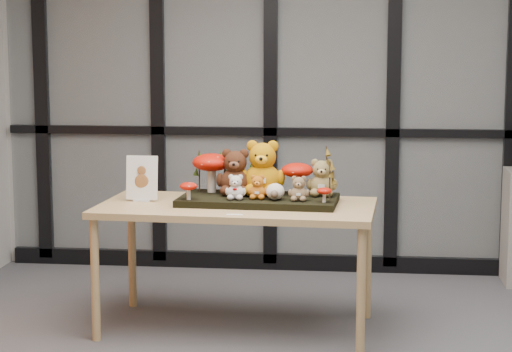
# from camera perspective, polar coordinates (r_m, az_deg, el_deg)

# --- Properties ---
(room_shell) EXTENTS (5.00, 5.00, 5.00)m
(room_shell) POSITION_cam_1_polar(r_m,az_deg,el_deg) (4.37, 3.76, 7.80)
(room_shell) COLOR #B2AFA8
(room_shell) RESTS_ON floor
(glass_partition) EXTENTS (4.90, 0.06, 2.78)m
(glass_partition) POSITION_cam_1_polar(r_m,az_deg,el_deg) (6.84, 4.68, 5.77)
(glass_partition) COLOR #2D383F
(glass_partition) RESTS_ON floor
(display_table) EXTENTS (1.66, 0.90, 0.76)m
(display_table) POSITION_cam_1_polar(r_m,az_deg,el_deg) (5.49, -1.20, -2.44)
(display_table) COLOR tan
(display_table) RESTS_ON floor
(diorama_tray) EXTENTS (0.96, 0.52, 0.04)m
(diorama_tray) POSITION_cam_1_polar(r_m,az_deg,el_deg) (5.51, 0.16, -1.49)
(diorama_tray) COLOR black
(diorama_tray) RESTS_ON display_table
(bear_pooh_yellow) EXTENTS (0.29, 0.27, 0.36)m
(bear_pooh_yellow) POSITION_cam_1_polar(r_m,az_deg,el_deg) (5.56, 0.41, 0.69)
(bear_pooh_yellow) COLOR #C58007
(bear_pooh_yellow) RESTS_ON diorama_tray
(bear_brown_medium) EXTENTS (0.24, 0.22, 0.30)m
(bear_brown_medium) POSITION_cam_1_polar(r_m,az_deg,el_deg) (5.57, -1.28, 0.41)
(bear_brown_medium) COLOR #3F1F10
(bear_brown_medium) RESTS_ON diorama_tray
(bear_tan_back) EXTENTS (0.20, 0.18, 0.24)m
(bear_tan_back) POSITION_cam_1_polar(r_m,az_deg,el_deg) (5.54, 4.07, 0.03)
(bear_tan_back) COLOR olive
(bear_tan_back) RESTS_ON diorama_tray
(bear_small_yellow) EXTENTS (0.13, 0.12, 0.16)m
(bear_small_yellow) POSITION_cam_1_polar(r_m,az_deg,el_deg) (5.42, 0.10, -0.60)
(bear_small_yellow) COLOR #BC6114
(bear_small_yellow) RESTS_ON diorama_tray
(bear_white_bow) EXTENTS (0.13, 0.12, 0.16)m
(bear_white_bow) POSITION_cam_1_polar(r_m,az_deg,el_deg) (5.40, -1.26, -0.60)
(bear_white_bow) COLOR silver
(bear_white_bow) RESTS_ON diorama_tray
(bear_beige_small) EXTENTS (0.13, 0.12, 0.16)m
(bear_beige_small) POSITION_cam_1_polar(r_m,az_deg,el_deg) (5.36, 2.65, -0.69)
(bear_beige_small) COLOR olive
(bear_beige_small) RESTS_ON diorama_tray
(plush_cream_hedgehog) EXTENTS (0.09, 0.08, 0.11)m
(plush_cream_hedgehog) POSITION_cam_1_polar(r_m,az_deg,el_deg) (5.39, 1.19, -0.91)
(plush_cream_hedgehog) COLOR white
(plush_cream_hedgehog) RESTS_ON diorama_tray
(mushroom_back_left) EXTENTS (0.24, 0.24, 0.26)m
(mushroom_back_left) POSITION_cam_1_polar(r_m,az_deg,el_deg) (5.66, -2.75, 0.32)
(mushroom_back_left) COLOR #AC1105
(mushroom_back_left) RESTS_ON diorama_tray
(mushroom_back_right) EXTENTS (0.19, 0.19, 0.21)m
(mushroom_back_right) POSITION_cam_1_polar(r_m,az_deg,el_deg) (5.56, 2.55, -0.08)
(mushroom_back_right) COLOR #AC1105
(mushroom_back_right) RESTS_ON diorama_tray
(mushroom_front_left) EXTENTS (0.10, 0.10, 0.11)m
(mushroom_front_left) POSITION_cam_1_polar(r_m,az_deg,el_deg) (5.41, -4.18, -0.87)
(mushroom_front_left) COLOR #AC1105
(mushroom_front_left) RESTS_ON diorama_tray
(mushroom_front_right) EXTENTS (0.09, 0.09, 0.10)m
(mushroom_front_right) POSITION_cam_1_polar(r_m,az_deg,el_deg) (5.32, 4.22, -1.13)
(mushroom_front_right) COLOR #AC1105
(mushroom_front_right) RESTS_ON diorama_tray
(sprig_green_far_left) EXTENTS (0.05, 0.05, 0.25)m
(sprig_green_far_left) POSITION_cam_1_polar(r_m,az_deg,el_deg) (5.68, -3.51, 0.29)
(sprig_green_far_left) COLOR #1B370C
(sprig_green_far_left) RESTS_ON diorama_tray
(sprig_green_mid_left) EXTENTS (0.05, 0.05, 0.25)m
(sprig_green_mid_left) POSITION_cam_1_polar(r_m,az_deg,el_deg) (5.70, -1.94, 0.30)
(sprig_green_mid_left) COLOR #1B370C
(sprig_green_mid_left) RESTS_ON diorama_tray
(sprig_dry_far_right) EXTENTS (0.05, 0.05, 0.30)m
(sprig_dry_far_right) POSITION_cam_1_polar(r_m,az_deg,el_deg) (5.53, 4.35, 0.30)
(sprig_dry_far_right) COLOR brown
(sprig_dry_far_right) RESTS_ON diorama_tray
(sprig_dry_mid_right) EXTENTS (0.05, 0.05, 0.22)m
(sprig_dry_mid_right) POSITION_cam_1_polar(r_m,az_deg,el_deg) (5.42, 4.56, -0.28)
(sprig_dry_mid_right) COLOR brown
(sprig_dry_mid_right) RESTS_ON diorama_tray
(sprig_green_centre) EXTENTS (0.05, 0.05, 0.17)m
(sprig_green_centre) POSITION_cam_1_polar(r_m,az_deg,el_deg) (5.68, -0.28, -0.11)
(sprig_green_centre) COLOR #1B370C
(sprig_green_centre) RESTS_ON diorama_tray
(sign_holder) EXTENTS (0.19, 0.06, 0.28)m
(sign_holder) POSITION_cam_1_polar(r_m,az_deg,el_deg) (5.61, -7.03, -0.27)
(sign_holder) COLOR silver
(sign_holder) RESTS_ON display_table
(label_card) EXTENTS (0.09, 0.03, 0.00)m
(label_card) POSITION_cam_1_polar(r_m,az_deg,el_deg) (5.15, -1.33, -2.39)
(label_card) COLOR white
(label_card) RESTS_ON display_table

